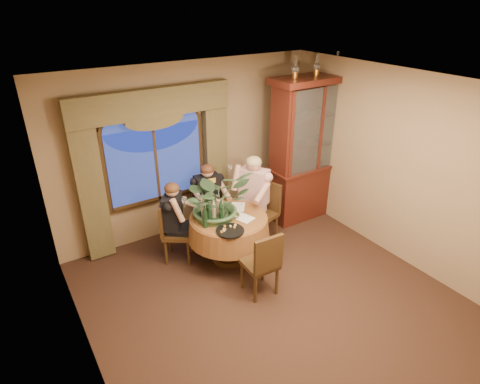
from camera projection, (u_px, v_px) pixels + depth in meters
floor at (278, 306)px, 5.26m from camera, size 5.00×5.00×0.00m
wall_back at (189, 150)px, 6.53m from camera, size 4.50×0.00×4.50m
wall_right at (408, 172)px, 5.72m from camera, size 0.00×5.00×5.00m
ceiling at (290, 92)px, 4.02m from camera, size 5.00×5.00×0.00m
window at (156, 164)px, 6.23m from camera, size 1.62×0.10×1.32m
arched_transom at (151, 115)px, 5.89m from camera, size 1.60×0.06×0.44m
drapery_left at (91, 188)px, 5.75m from camera, size 0.38×0.14×2.32m
drapery_right at (216, 159)px, 6.74m from camera, size 0.38×0.14×2.32m
swag_valance at (152, 103)px, 5.74m from camera, size 2.45×0.16×0.42m
dining_table at (229, 238)px, 6.04m from camera, size 1.34×1.34×0.75m
china_cabinet at (310, 149)px, 6.97m from camera, size 1.54×0.60×2.50m
oil_lamp_left at (295, 67)px, 6.12m from camera, size 0.11×0.11×0.34m
oil_lamp_center at (317, 65)px, 6.33m from camera, size 0.11×0.11×0.34m
oil_lamp_right at (337, 62)px, 6.54m from camera, size 0.11×0.11×0.34m
chair_right at (262, 213)px, 6.51m from camera, size 0.52×0.52×0.96m
chair_back_right at (208, 208)px, 6.68m from camera, size 0.47×0.47×0.96m
chair_back at (178, 232)px, 6.01m from camera, size 0.58×0.58×0.96m
chair_front_left at (260, 262)px, 5.33m from camera, size 0.44×0.44×0.96m
person_pink at (254, 197)px, 6.51m from camera, size 0.66×0.67×1.43m
person_back at (173, 221)px, 5.98m from camera, size 0.61×0.61×1.27m
person_scarf at (208, 200)px, 6.57m from camera, size 0.50×0.47×1.29m
stoneware_vase at (219, 207)px, 5.86m from camera, size 0.14×0.14×0.26m
centerpiece_plant at (216, 177)px, 5.63m from camera, size 0.98×1.09×0.85m
olive_bowl at (235, 216)px, 5.84m from camera, size 0.14×0.14×0.05m
cheese_platter at (230, 231)px, 5.50m from camera, size 0.39×0.39×0.02m
wine_bottle_0 at (214, 210)px, 5.72m from camera, size 0.07×0.07×0.33m
wine_bottle_1 at (205, 217)px, 5.54m from camera, size 0.07×0.07×0.33m
wine_bottle_2 at (221, 210)px, 5.70m from camera, size 0.07×0.07×0.33m
wine_bottle_3 at (209, 214)px, 5.62m from camera, size 0.07×0.07×0.33m
wine_bottle_4 at (204, 210)px, 5.70m from camera, size 0.07×0.07×0.33m
wine_bottle_5 at (207, 208)px, 5.76m from camera, size 0.07×0.07×0.33m
tasting_paper_0 at (243, 218)px, 5.84m from camera, size 0.30×0.35×0.00m
tasting_paper_1 at (238, 207)px, 6.13m from camera, size 0.35×0.37×0.00m
wine_glass_person_pink at (242, 200)px, 6.15m from camera, size 0.07×0.07×0.18m
wine_glass_person_back at (201, 210)px, 5.86m from camera, size 0.07×0.07×0.18m
wine_glass_person_scarf at (217, 200)px, 6.16m from camera, size 0.07×0.07×0.18m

